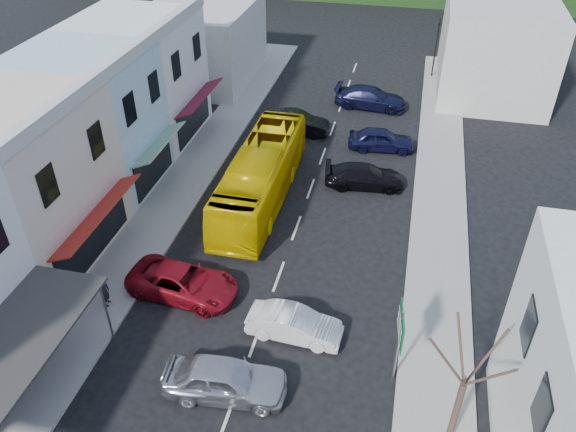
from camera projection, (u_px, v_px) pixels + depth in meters
The scene contains 18 objects.
ground at pixel (256, 337), 23.99m from camera, with size 120.00×120.00×0.00m, color black.
sidewalk_left at pixel (180, 190), 33.22m from camera, with size 3.00×52.00×0.15m, color gray.
sidewalk_right at pixel (439, 224), 30.47m from camera, with size 3.00×52.00×0.15m, color gray.
shopfront_row at pixel (39, 165), 27.89m from camera, with size 8.25×30.00×8.00m.
distant_block_left at pixel (203, 42), 45.76m from camera, with size 8.00×10.00×6.00m, color #B7B2A8.
distant_block_right at pixel (495, 46), 43.62m from camera, with size 8.00×12.00×7.00m, color #B7B2A8.
bus at pixel (261, 177), 31.64m from camera, with size 2.50×11.60×3.10m, color #DBB700.
car_silver at pixel (225, 381), 21.31m from camera, with size 1.80×4.40×1.40m, color #BBBBC0.
car_white at pixel (294, 324), 23.68m from camera, with size 1.80×4.40×1.40m, color silver.
car_red at pixel (183, 283), 25.77m from camera, with size 1.90×4.60×1.40m, color maroon.
car_black_near at pixel (365, 176), 33.31m from camera, with size 1.84×4.50×1.40m, color black.
car_navy_mid at pixel (381, 140), 36.97m from camera, with size 1.80×4.40×1.40m, color black.
car_black_far at pixel (297, 123), 38.93m from camera, with size 1.80×4.40×1.40m, color black.
car_navy_far at pixel (371, 99), 42.26m from camera, with size 1.84×4.50×1.40m, color black.
pedestrian_left at pixel (105, 290), 24.92m from camera, with size 0.60×0.40×1.70m, color black.
direction_sign at pixel (398, 347), 21.16m from camera, with size 0.39×1.69×3.74m, color #08582C, non-canonical shape.
street_tree at pixel (464, 385), 18.18m from camera, with size 2.66×2.66×6.37m, color #33241C, non-canonical shape.
traffic_signal at pixel (436, 49), 46.04m from camera, with size 0.50×0.99×4.94m, color black, non-canonical shape.
Camera 1 is at (5.03, -15.68, 18.26)m, focal length 35.00 mm.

